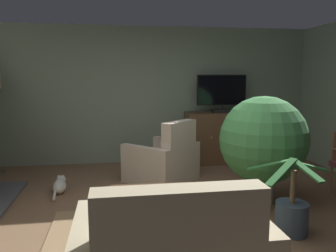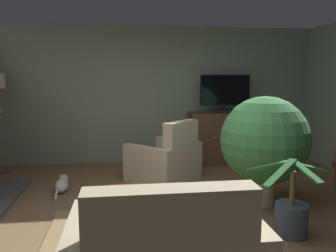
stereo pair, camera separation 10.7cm
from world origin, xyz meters
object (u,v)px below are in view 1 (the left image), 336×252
(potted_plant_on_hearth_side, at_px, (291,213))
(cat, at_px, (60,185))
(tv_cabinet, at_px, (220,139))
(armchair_by_fireplace, at_px, (164,161))
(television, at_px, (222,92))
(coffee_table, at_px, (156,194))
(potted_plant_tall_palm_by_window, at_px, (263,141))
(tv_remote, at_px, (154,193))

(potted_plant_on_hearth_side, bearing_deg, cat, 146.30)
(tv_cabinet, xyz_separation_m, armchair_by_fireplace, (-1.25, -1.00, -0.16))
(tv_cabinet, distance_m, armchair_by_fireplace, 1.61)
(tv_cabinet, distance_m, television, 0.90)
(tv_cabinet, bearing_deg, coffee_table, -120.26)
(potted_plant_tall_palm_by_window, bearing_deg, potted_plant_on_hearth_side, -94.02)
(potted_plant_on_hearth_side, xyz_separation_m, potted_plant_tall_palm_by_window, (0.06, 0.91, 0.62))
(television, bearing_deg, cat, -156.26)
(tv_cabinet, bearing_deg, television, -90.00)
(tv_cabinet, xyz_separation_m, potted_plant_on_hearth_side, (-0.17, -3.10, -0.25))
(tv_cabinet, bearing_deg, cat, -155.37)
(television, relative_size, cat, 1.35)
(coffee_table, height_order, armchair_by_fireplace, armchair_by_fireplace)
(television, relative_size, armchair_by_fireplace, 0.73)
(tv_cabinet, xyz_separation_m, coffee_table, (-1.59, -2.73, -0.09))
(armchair_by_fireplace, bearing_deg, television, 37.10)
(cat, bearing_deg, tv_remote, -51.84)
(tv_cabinet, bearing_deg, tv_remote, -119.65)
(television, relative_size, potted_plant_tall_palm_by_window, 0.66)
(potted_plant_on_hearth_side, distance_m, cat, 3.23)
(armchair_by_fireplace, xyz_separation_m, potted_plant_on_hearth_side, (1.09, -2.10, -0.09))
(coffee_table, distance_m, armchair_by_fireplace, 1.76)
(coffee_table, distance_m, tv_remote, 0.15)
(television, height_order, potted_plant_tall_palm_by_window, television)
(tv_cabinet, xyz_separation_m, cat, (-2.85, -1.31, -0.38))
(armchair_by_fireplace, height_order, potted_plant_on_hearth_side, armchair_by_fireplace)
(tv_remote, bearing_deg, coffee_table, -143.11)
(coffee_table, bearing_deg, potted_plant_tall_palm_by_window, 19.96)
(television, xyz_separation_m, armchair_by_fireplace, (-1.25, -0.95, -1.06))
(potted_plant_on_hearth_side, height_order, cat, potted_plant_on_hearth_side)
(tv_remote, height_order, armchair_by_fireplace, armchair_by_fireplace)
(tv_cabinet, relative_size, television, 1.39)
(tv_remote, bearing_deg, armchair_by_fireplace, -139.38)
(coffee_table, relative_size, potted_plant_on_hearth_side, 1.25)
(potted_plant_tall_palm_by_window, relative_size, cat, 2.03)
(television, height_order, armchair_by_fireplace, television)
(tv_cabinet, distance_m, potted_plant_tall_palm_by_window, 2.22)
(television, height_order, tv_remote, television)
(potted_plant_on_hearth_side, bearing_deg, armchair_by_fireplace, 117.40)
(television, distance_m, potted_plant_on_hearth_side, 3.26)
(television, bearing_deg, potted_plant_on_hearth_side, -93.14)
(potted_plant_on_hearth_side, bearing_deg, television, 86.86)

